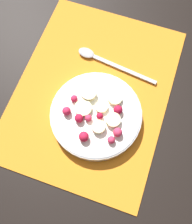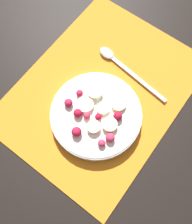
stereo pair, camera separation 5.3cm
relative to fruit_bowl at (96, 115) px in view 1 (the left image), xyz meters
The scene contains 4 objects.
ground_plane 0.07m from the fruit_bowl, 153.91° to the right, with size 3.00×3.00×0.00m, color black.
placemat 0.07m from the fruit_bowl, 153.91° to the right, with size 0.46×0.35×0.01m.
fruit_bowl is the anchor object (origin of this frame).
spoon 0.15m from the fruit_bowl, 166.23° to the right, with size 0.04×0.21×0.01m.
Camera 1 is at (0.22, 0.09, 0.54)m, focal length 40.00 mm.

